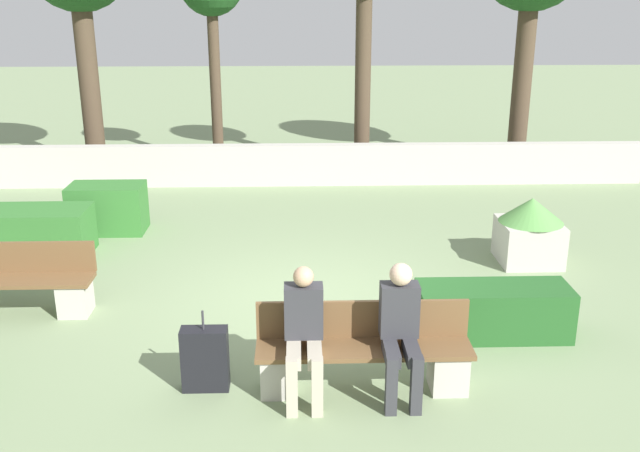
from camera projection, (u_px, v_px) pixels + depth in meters
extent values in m
plane|color=gray|center=(309.00, 304.00, 9.21)|extent=(60.00, 60.00, 0.00)
cube|color=#B7B2A8|center=(304.00, 165.00, 14.71)|extent=(14.05, 0.30, 0.84)
cube|color=brown|center=(364.00, 350.00, 7.11)|extent=(2.17, 0.44, 0.05)
cube|color=brown|center=(363.00, 319.00, 7.27)|extent=(2.17, 0.04, 0.40)
cube|color=#B7B2A8|center=(279.00, 372.00, 7.16)|extent=(0.36, 0.40, 0.42)
cube|color=#B7B2A8|center=(448.00, 370.00, 7.21)|extent=(0.36, 0.40, 0.42)
cube|color=brown|center=(3.00, 281.00, 8.79)|extent=(2.18, 0.44, 0.05)
cube|color=brown|center=(8.00, 257.00, 8.95)|extent=(2.18, 0.04, 0.40)
cube|color=#B7B2A8|center=(75.00, 298.00, 8.89)|extent=(0.36, 0.40, 0.42)
cube|color=#B2A893|center=(294.00, 353.00, 6.86)|extent=(0.14, 0.46, 0.13)
cube|color=#B2A893|center=(315.00, 353.00, 6.87)|extent=(0.14, 0.46, 0.13)
cube|color=#B2A893|center=(292.00, 387.00, 6.72)|extent=(0.11, 0.11, 0.60)
cube|color=#B2A893|center=(317.00, 387.00, 6.73)|extent=(0.11, 0.11, 0.60)
cube|color=#333338|center=(304.00, 311.00, 6.99)|extent=(0.38, 0.22, 0.54)
sphere|color=tan|center=(303.00, 277.00, 6.85)|extent=(0.20, 0.20, 0.20)
cube|color=#333338|center=(391.00, 352.00, 6.89)|extent=(0.14, 0.46, 0.13)
cube|color=#333338|center=(412.00, 351.00, 6.90)|extent=(0.14, 0.46, 0.13)
cube|color=#333338|center=(391.00, 386.00, 6.75)|extent=(0.11, 0.11, 0.60)
cube|color=#333338|center=(416.00, 385.00, 6.76)|extent=(0.11, 0.11, 0.60)
cube|color=#333338|center=(399.00, 310.00, 7.02)|extent=(0.38, 0.22, 0.54)
sphere|color=beige|center=(401.00, 274.00, 6.88)|extent=(0.22, 0.22, 0.22)
cube|color=#33702D|center=(17.00, 232.00, 10.80)|extent=(2.19, 0.85, 0.73)
cube|color=#235623|center=(493.00, 311.00, 8.30)|extent=(1.77, 0.63, 0.61)
cube|color=#33702D|center=(108.00, 208.00, 11.86)|extent=(1.22, 0.70, 0.81)
cube|color=#B7B2A8|center=(529.00, 242.00, 10.55)|extent=(0.87, 0.87, 0.63)
cone|color=#569347|center=(532.00, 210.00, 10.39)|extent=(0.94, 0.94, 0.36)
cube|color=black|center=(205.00, 359.00, 7.17)|extent=(0.47, 0.21, 0.67)
cylinder|color=#333338|center=(203.00, 320.00, 7.03)|extent=(0.02, 0.02, 0.20)
cylinder|color=#473828|center=(89.00, 82.00, 15.49)|extent=(0.43, 0.43, 3.90)
cylinder|color=#473828|center=(216.00, 87.00, 15.83)|extent=(0.25, 0.25, 3.61)
cylinder|color=#473828|center=(363.00, 77.00, 15.36)|extent=(0.34, 0.34, 4.13)
cylinder|color=#473828|center=(522.00, 79.00, 15.75)|extent=(0.42, 0.42, 3.94)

